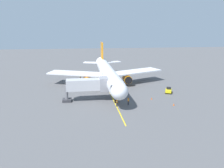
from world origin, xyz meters
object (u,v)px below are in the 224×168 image
object	(u,v)px
ground_crew_marshaller	(117,103)
tug_near_nose	(169,90)
ground_crew_wing_walker	(80,79)
ground_crew_loader	(128,101)
safety_cone_nose_left	(174,104)
airplane	(108,73)
jet_bridge	(91,85)
safety_cone_nose_right	(152,98)

from	to	relation	value
ground_crew_marshaller	tug_near_nose	xyz separation A→B (m)	(-14.77, -8.39, -0.18)
ground_crew_wing_walker	tug_near_nose	size ratio (longest dim) A/B	0.63
ground_crew_loader	ground_crew_wing_walker	bearing A→B (deg)	-64.26
ground_crew_loader	safety_cone_nose_left	distance (m)	10.04
safety_cone_nose_left	tug_near_nose	bearing A→B (deg)	-103.31
airplane	jet_bridge	xyz separation A→B (m)	(5.04, 11.43, -0.24)
jet_bridge	tug_near_nose	xyz separation A→B (m)	(-20.14, -3.55, -3.06)
safety_cone_nose_left	jet_bridge	bearing A→B (deg)	-17.63
jet_bridge	tug_near_nose	bearing A→B (deg)	-170.00
tug_near_nose	safety_cone_nose_right	size ratio (longest dim) A/B	4.92
ground_crew_wing_walker	ground_crew_loader	distance (m)	25.11
tug_near_nose	safety_cone_nose_right	xyz separation A→B (m)	(5.82, 4.53, -0.43)
tug_near_nose	ground_crew_loader	bearing A→B (deg)	32.15
ground_crew_marshaller	tug_near_nose	world-z (taller)	ground_crew_marshaller
jet_bridge	ground_crew_wing_walker	world-z (taller)	jet_bridge
safety_cone_nose_right	ground_crew_loader	bearing A→B (deg)	26.03
ground_crew_wing_walker	safety_cone_nose_left	size ratio (longest dim) A/B	3.11
airplane	safety_cone_nose_left	bearing A→B (deg)	126.98
ground_crew_loader	safety_cone_nose_left	world-z (taller)	ground_crew_loader
jet_bridge	safety_cone_nose_right	distance (m)	14.77
ground_crew_wing_walker	safety_cone_nose_right	size ratio (longest dim) A/B	3.11
airplane	ground_crew_wing_walker	world-z (taller)	airplane
ground_crew_wing_walker	safety_cone_nose_right	bearing A→B (deg)	131.26
safety_cone_nose_left	safety_cone_nose_right	bearing A→B (deg)	-52.48
jet_bridge	airplane	bearing A→B (deg)	-113.81
ground_crew_loader	safety_cone_nose_left	size ratio (longest dim) A/B	3.11
jet_bridge	safety_cone_nose_right	bearing A→B (deg)	176.08
ground_crew_wing_walker	airplane	bearing A→B (deg)	137.79
safety_cone_nose_left	ground_crew_loader	bearing A→B (deg)	-9.58
ground_crew_wing_walker	jet_bridge	bearing A→B (deg)	98.69
jet_bridge	ground_crew_loader	size ratio (longest dim) A/B	6.69
ground_crew_marshaller	tug_near_nose	distance (m)	16.98
ground_crew_marshaller	safety_cone_nose_left	bearing A→B (deg)	176.08
airplane	jet_bridge	distance (m)	12.50
jet_bridge	tug_near_nose	world-z (taller)	jet_bridge
ground_crew_loader	safety_cone_nose_right	bearing A→B (deg)	-153.97
tug_near_nose	airplane	bearing A→B (deg)	-27.57
jet_bridge	ground_crew_loader	xyz separation A→B (m)	(-8.06, 4.04, -2.88)
ground_crew_wing_walker	tug_near_nose	xyz separation A→B (m)	(-22.97, 15.03, -0.18)
ground_crew_wing_walker	safety_cone_nose_left	distance (m)	31.97
ground_crew_marshaller	tug_near_nose	bearing A→B (deg)	-150.39
airplane	safety_cone_nose_left	distance (m)	21.77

